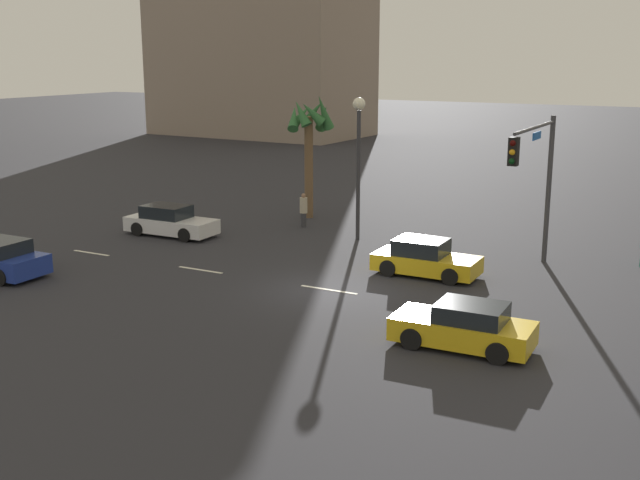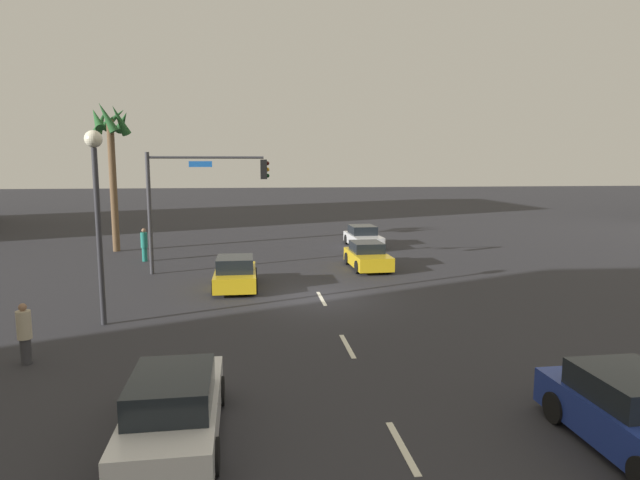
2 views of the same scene
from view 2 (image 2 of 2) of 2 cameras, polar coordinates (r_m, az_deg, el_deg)
The scene contains 14 objects.
ground_plane at distance 21.34m, azimuth 0.14°, elevation -6.28°, with size 220.00×220.00×0.00m, color #28282D.
lane_stripe_1 at distance 10.82m, azimuth 8.83°, elevation -21.13°, with size 1.94×0.14×0.01m, color silver.
lane_stripe_2 at distance 15.90m, azimuth 2.95°, elevation -11.30°, with size 2.06×0.14×0.01m, color silver.
lane_stripe_3 at distance 21.26m, azimuth 0.17°, elevation -6.31°, with size 2.25×0.14×0.01m, color silver.
car_0 at distance 23.24m, azimuth -9.08°, elevation -3.59°, with size 3.98×1.86×1.40m.
car_1 at distance 11.02m, azimuth -15.42°, elevation -17.05°, with size 4.37×1.85×1.40m.
car_2 at distance 27.52m, azimuth 5.12°, elevation -1.75°, with size 4.03×1.90×1.34m.
car_3 at distance 11.90m, azimuth 30.93°, elevation -15.93°, with size 4.02×2.00×1.42m.
car_4 at distance 34.89m, azimuth 4.65°, elevation 0.32°, with size 4.23×2.00×1.36m.
traffic_signal at distance 26.49m, azimuth -13.57°, elevation 5.19°, with size 0.36×5.89×5.91m.
streetlamp at distance 18.61m, azimuth -22.90°, elevation 4.87°, with size 0.56×0.56×6.38m.
pedestrian_0 at distance 30.88m, azimuth -18.37°, elevation -0.41°, with size 0.48×0.48×1.84m.
pedestrian_1 at distance 16.29m, azimuth -29.17°, elevation -8.67°, with size 0.38×0.38×1.66m.
palm_tree_1 at distance 34.91m, azimuth -21.52°, elevation 9.88°, with size 2.58×2.66×9.02m.
Camera 2 is at (-20.50, 2.76, 5.25)m, focal length 29.78 mm.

